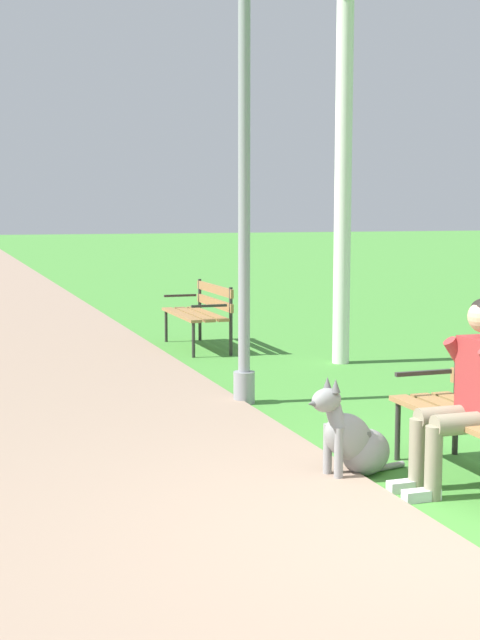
{
  "coord_description": "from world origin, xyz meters",
  "views": [
    {
      "loc": [
        -2.85,
        -4.08,
        1.81
      ],
      "look_at": [
        -0.5,
        2.89,
        0.9
      ],
      "focal_mm": 50.52,
      "sensor_mm": 36.0,
      "label": 1
    }
  ],
  "objects_px": {
    "person_seated_on_near_bench": "(470,387)",
    "lamp_post_near": "(244,162)",
    "park_bench_mid": "(201,309)",
    "dog_grey": "(354,440)"
  },
  "relations": [
    {
      "from": "park_bench_mid",
      "to": "dog_grey",
      "type": "xyz_separation_m",
      "value": [
        -0.61,
        -5.79,
        -0.25
      ]
    },
    {
      "from": "park_bench_mid",
      "to": "person_seated_on_near_bench",
      "type": "height_order",
      "value": "person_seated_on_near_bench"
    },
    {
      "from": "person_seated_on_near_bench",
      "to": "lamp_post_near",
      "type": "relative_size",
      "value": 0.29
    },
    {
      "from": "park_bench_mid",
      "to": "dog_grey",
      "type": "bearing_deg",
      "value": -95.97
    },
    {
      "from": "person_seated_on_near_bench",
      "to": "lamp_post_near",
      "type": "xyz_separation_m",
      "value": [
        -0.52,
        2.93,
        1.55
      ]
    },
    {
      "from": "park_bench_mid",
      "to": "lamp_post_near",
      "type": "bearing_deg",
      "value": -99.39
    },
    {
      "from": "dog_grey",
      "to": "lamp_post_near",
      "type": "relative_size",
      "value": 0.19
    },
    {
      "from": "lamp_post_near",
      "to": "park_bench_mid",
      "type": "bearing_deg",
      "value": 80.61
    },
    {
      "from": "person_seated_on_near_bench",
      "to": "dog_grey",
      "type": "xyz_separation_m",
      "value": [
        -0.58,
        0.48,
        -0.42
      ]
    },
    {
      "from": "park_bench_mid",
      "to": "person_seated_on_near_bench",
      "type": "xyz_separation_m",
      "value": [
        -0.03,
        -6.27,
        0.17
      ]
    }
  ]
}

